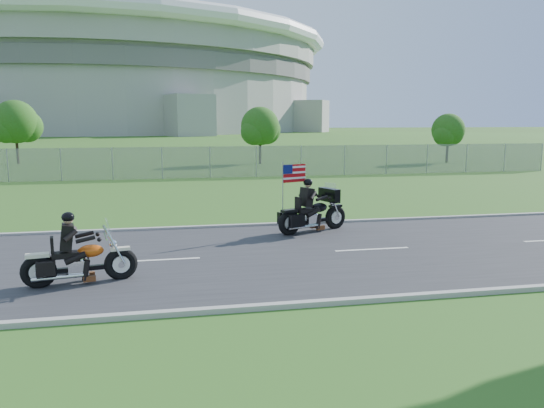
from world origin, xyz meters
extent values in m
plane|color=#2C4C17|center=(0.00, 0.00, 0.00)|extent=(420.00, 420.00, 0.00)
cube|color=#28282B|center=(0.00, 0.00, 0.02)|extent=(120.00, 8.00, 0.04)
cube|color=#9E9B93|center=(0.00, 4.05, 0.05)|extent=(120.00, 0.18, 0.12)
cube|color=#9E9B93|center=(0.00, -4.05, 0.05)|extent=(120.00, 0.18, 0.12)
cube|color=gray|center=(-5.00, 20.00, 1.00)|extent=(60.00, 0.03, 2.00)
cylinder|color=#A3A099|center=(-20.00, 170.00, 10.00)|extent=(130.00, 130.00, 20.00)
cylinder|color=#605E5B|center=(-20.00, 170.00, 17.00)|extent=(132.00, 132.00, 4.00)
cylinder|color=#A3A099|center=(-20.00, 170.00, 23.00)|extent=(134.00, 134.00, 6.00)
torus|color=white|center=(-20.00, 170.00, 27.00)|extent=(140.40, 140.40, 4.40)
cylinder|color=#382316|center=(6.00, 30.00, 1.26)|extent=(0.22, 0.22, 2.52)
sphere|color=#2C4D14|center=(6.00, 30.00, 3.15)|extent=(3.20, 3.20, 3.20)
sphere|color=#2C4D14|center=(6.64, 30.48, 2.79)|extent=(2.40, 2.40, 2.40)
sphere|color=#2C4D14|center=(5.44, 29.60, 2.70)|extent=(2.24, 2.24, 2.24)
cylinder|color=#382316|center=(-14.00, 34.00, 1.40)|extent=(0.22, 0.22, 2.80)
sphere|color=#2C4D14|center=(-14.00, 34.00, 3.50)|extent=(3.60, 3.60, 3.60)
sphere|color=#2C4D14|center=(-13.28, 34.54, 3.10)|extent=(2.70, 2.70, 2.70)
sphere|color=#2C4D14|center=(-14.63, 33.55, 3.00)|extent=(2.52, 2.52, 2.52)
cylinder|color=#382316|center=(22.00, 28.00, 1.12)|extent=(0.22, 0.22, 2.24)
sphere|color=#2C4D14|center=(22.00, 28.00, 2.80)|extent=(2.80, 2.80, 2.80)
sphere|color=#2C4D14|center=(22.56, 28.42, 2.48)|extent=(2.10, 2.10, 2.10)
sphere|color=#2C4D14|center=(21.51, 27.65, 2.40)|extent=(1.96, 1.96, 1.96)
torus|color=black|center=(-2.81, -1.50, 0.39)|extent=(0.79, 0.32, 0.77)
torus|color=black|center=(-4.54, -1.82, 0.39)|extent=(0.79, 0.32, 0.77)
ellipsoid|color=#D3510F|center=(-3.45, -1.62, 0.77)|extent=(0.63, 0.43, 0.29)
cube|color=black|center=(-3.98, -1.72, 0.72)|extent=(0.62, 0.41, 0.12)
cube|color=black|center=(-3.93, -1.71, 1.13)|extent=(0.32, 0.45, 0.57)
sphere|color=black|center=(-3.88, -1.70, 1.57)|extent=(0.33, 0.33, 0.28)
cube|color=silver|center=(-3.04, -1.55, 1.26)|extent=(0.13, 0.48, 0.41)
torus|color=black|center=(3.88, 3.06, 0.42)|extent=(0.84, 0.49, 0.82)
torus|color=black|center=(2.12, 2.37, 0.42)|extent=(0.84, 0.49, 0.82)
ellipsoid|color=black|center=(3.23, 2.81, 0.82)|extent=(0.71, 0.56, 0.31)
cube|color=black|center=(2.69, 2.60, 0.78)|extent=(0.69, 0.53, 0.13)
cube|color=black|center=(2.74, 2.62, 1.21)|extent=(0.41, 0.51, 0.61)
sphere|color=black|center=(2.79, 2.64, 1.69)|extent=(0.39, 0.39, 0.30)
cube|color=black|center=(3.62, 2.96, 1.21)|extent=(0.55, 0.92, 0.45)
cube|color=#B70C11|center=(2.35, 2.70, 1.99)|extent=(0.84, 0.35, 0.58)
camera|label=1|loc=(-1.68, -13.91, 3.73)|focal=35.00mm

